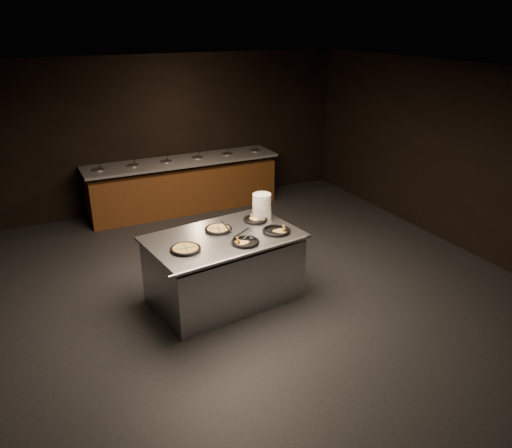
% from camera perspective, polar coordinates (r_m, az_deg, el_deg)
% --- Properties ---
extents(room, '(7.02, 8.02, 2.92)m').
position_cam_1_polar(room, '(6.34, 1.54, 3.59)').
color(room, black).
rests_on(room, ground).
extents(salad_bar, '(3.70, 0.83, 1.18)m').
position_cam_1_polar(salad_bar, '(9.79, -8.24, 4.07)').
color(salad_bar, '#5C3215').
rests_on(salad_bar, ground).
extents(serving_counter, '(2.07, 1.48, 0.92)m').
position_cam_1_polar(serving_counter, '(6.61, -3.66, -5.18)').
color(serving_counter, '#B6B9BE').
rests_on(serving_counter, ground).
extents(plate_stack, '(0.26, 0.26, 0.34)m').
position_cam_1_polar(plate_stack, '(6.91, 0.67, 2.07)').
color(plate_stack, white).
rests_on(plate_stack, serving_counter).
extents(pan_veggie_whole, '(0.37, 0.37, 0.04)m').
position_cam_1_polar(pan_veggie_whole, '(6.05, -8.06, -2.82)').
color(pan_veggie_whole, black).
rests_on(pan_veggie_whole, serving_counter).
extents(pan_cheese_whole, '(0.36, 0.36, 0.04)m').
position_cam_1_polar(pan_cheese_whole, '(6.56, -4.33, -0.57)').
color(pan_cheese_whole, black).
rests_on(pan_cheese_whole, serving_counter).
extents(pan_cheese_slices_a, '(0.34, 0.34, 0.04)m').
position_cam_1_polar(pan_cheese_slices_a, '(6.86, -0.07, 0.54)').
color(pan_cheese_slices_a, black).
rests_on(pan_cheese_slices_a, serving_counter).
extents(pan_cheese_slices_b, '(0.35, 0.35, 0.04)m').
position_cam_1_polar(pan_cheese_slices_b, '(6.18, -1.23, -2.03)').
color(pan_cheese_slices_b, black).
rests_on(pan_cheese_slices_b, serving_counter).
extents(pan_veggie_slices, '(0.37, 0.37, 0.04)m').
position_cam_1_polar(pan_veggie_slices, '(6.50, 2.35, -0.75)').
color(pan_veggie_slices, black).
rests_on(pan_veggie_slices, serving_counter).
extents(server_left, '(0.18, 0.31, 0.16)m').
position_cam_1_polar(server_left, '(6.46, -3.72, -0.38)').
color(server_left, '#B6B9BE').
rests_on(server_left, serving_counter).
extents(server_right, '(0.33, 0.11, 0.16)m').
position_cam_1_polar(server_right, '(6.25, -1.29, -1.15)').
color(server_right, '#B6B9BE').
rests_on(server_right, serving_counter).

